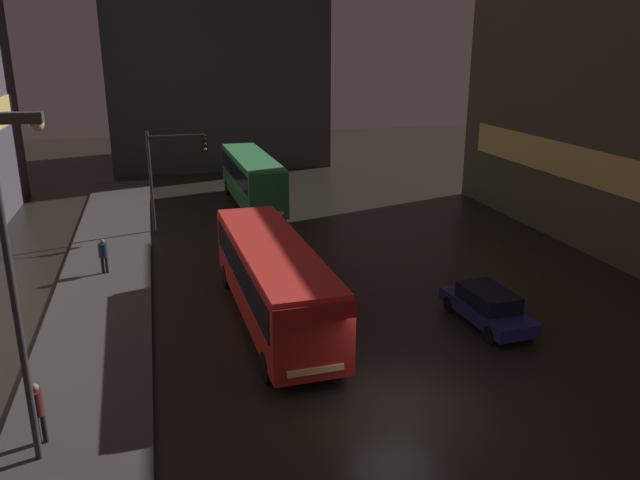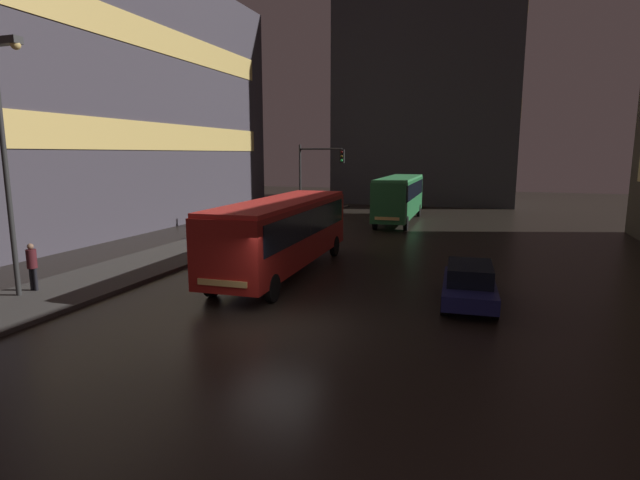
{
  "view_description": "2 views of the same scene",
  "coord_description": "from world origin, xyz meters",
  "px_view_note": "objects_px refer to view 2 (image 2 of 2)",
  "views": [
    {
      "loc": [
        -6.34,
        -15.13,
        10.27
      ],
      "look_at": [
        0.22,
        9.64,
        2.16
      ],
      "focal_mm": 35.0,
      "sensor_mm": 36.0,
      "label": 1
    },
    {
      "loc": [
        5.84,
        -13.07,
        5.12
      ],
      "look_at": [
        -0.44,
        5.53,
        1.72
      ],
      "focal_mm": 28.0,
      "sensor_mm": 36.0,
      "label": 2
    }
  ],
  "objects_px": {
    "pedestrian_mid": "(227,221)",
    "street_lamp_sidewalk": "(7,133)",
    "bus_far": "(399,195)",
    "pedestrian_near": "(32,263)",
    "car_taxi": "(469,283)",
    "bus_near": "(283,228)",
    "traffic_light_main": "(316,171)"
  },
  "relations": [
    {
      "from": "pedestrian_near",
      "to": "traffic_light_main",
      "type": "distance_m",
      "value": 20.05
    },
    {
      "from": "car_taxi",
      "to": "traffic_light_main",
      "type": "bearing_deg",
      "value": -57.96
    },
    {
      "from": "bus_far",
      "to": "pedestrian_near",
      "type": "distance_m",
      "value": 25.62
    },
    {
      "from": "pedestrian_near",
      "to": "street_lamp_sidewalk",
      "type": "bearing_deg",
      "value": -177.35
    },
    {
      "from": "bus_near",
      "to": "traffic_light_main",
      "type": "xyz_separation_m",
      "value": [
        -3.13,
        13.33,
        1.94
      ]
    },
    {
      "from": "bus_far",
      "to": "street_lamp_sidewalk",
      "type": "xyz_separation_m",
      "value": [
        -9.14,
        -24.5,
        3.72
      ]
    },
    {
      "from": "bus_near",
      "to": "pedestrian_mid",
      "type": "xyz_separation_m",
      "value": [
        -6.58,
        6.95,
        -0.83
      ]
    },
    {
      "from": "traffic_light_main",
      "to": "street_lamp_sidewalk",
      "type": "xyz_separation_m",
      "value": [
        -4.03,
        -20.07,
        1.9
      ]
    },
    {
      "from": "street_lamp_sidewalk",
      "to": "bus_near",
      "type": "bearing_deg",
      "value": 43.26
    },
    {
      "from": "bus_far",
      "to": "pedestrian_near",
      "type": "bearing_deg",
      "value": 66.93
    },
    {
      "from": "pedestrian_mid",
      "to": "street_lamp_sidewalk",
      "type": "height_order",
      "value": "street_lamp_sidewalk"
    },
    {
      "from": "car_taxi",
      "to": "street_lamp_sidewalk",
      "type": "height_order",
      "value": "street_lamp_sidewalk"
    },
    {
      "from": "bus_near",
      "to": "bus_far",
      "type": "relative_size",
      "value": 1.03
    },
    {
      "from": "bus_near",
      "to": "car_taxi",
      "type": "relative_size",
      "value": 2.55
    },
    {
      "from": "bus_near",
      "to": "street_lamp_sidewalk",
      "type": "xyz_separation_m",
      "value": [
        -7.16,
        -6.74,
        3.84
      ]
    },
    {
      "from": "pedestrian_mid",
      "to": "street_lamp_sidewalk",
      "type": "distance_m",
      "value": 14.48
    },
    {
      "from": "bus_far",
      "to": "bus_near",
      "type": "bearing_deg",
      "value": 82.07
    },
    {
      "from": "car_taxi",
      "to": "pedestrian_near",
      "type": "distance_m",
      "value": 15.73
    },
    {
      "from": "bus_far",
      "to": "pedestrian_mid",
      "type": "relative_size",
      "value": 6.72
    },
    {
      "from": "bus_near",
      "to": "pedestrian_near",
      "type": "relative_size",
      "value": 6.48
    },
    {
      "from": "street_lamp_sidewalk",
      "to": "pedestrian_mid",
      "type": "bearing_deg",
      "value": 87.56
    },
    {
      "from": "pedestrian_mid",
      "to": "pedestrian_near",
      "type": "bearing_deg",
      "value": 179.5
    },
    {
      "from": "bus_near",
      "to": "pedestrian_near",
      "type": "distance_m",
      "value": 9.61
    },
    {
      "from": "bus_near",
      "to": "traffic_light_main",
      "type": "distance_m",
      "value": 13.83
    },
    {
      "from": "car_taxi",
      "to": "street_lamp_sidewalk",
      "type": "xyz_separation_m",
      "value": [
        -15.0,
        -4.54,
        5.08
      ]
    },
    {
      "from": "bus_near",
      "to": "traffic_light_main",
      "type": "bearing_deg",
      "value": -78.8
    },
    {
      "from": "car_taxi",
      "to": "pedestrian_near",
      "type": "relative_size",
      "value": 2.54
    },
    {
      "from": "bus_far",
      "to": "pedestrian_near",
      "type": "relative_size",
      "value": 6.26
    },
    {
      "from": "traffic_light_main",
      "to": "pedestrian_near",
      "type": "bearing_deg",
      "value": -102.42
    },
    {
      "from": "bus_near",
      "to": "bus_far",
      "type": "height_order",
      "value": "bus_far"
    },
    {
      "from": "pedestrian_near",
      "to": "car_taxi",
      "type": "bearing_deg",
      "value": -93.03
    },
    {
      "from": "traffic_light_main",
      "to": "street_lamp_sidewalk",
      "type": "distance_m",
      "value": 20.56
    }
  ]
}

